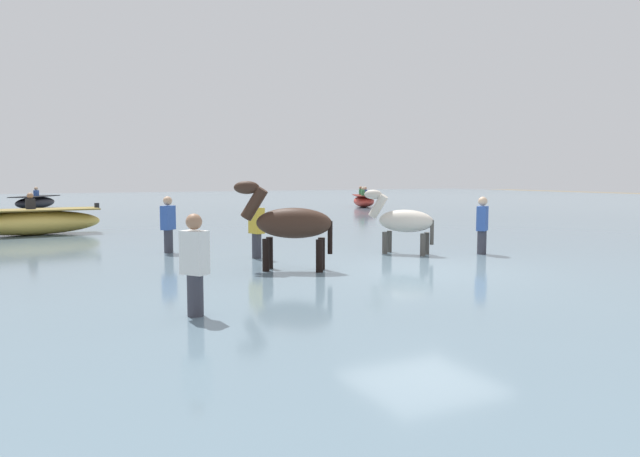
# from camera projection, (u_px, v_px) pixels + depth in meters

# --- Properties ---
(ground_plane) EXTENTS (120.00, 120.00, 0.00)m
(ground_plane) POSITION_uv_depth(u_px,v_px,m) (423.00, 290.00, 10.80)
(ground_plane) COLOR #756B56
(water_surface) EXTENTS (90.00, 90.00, 0.36)m
(water_surface) POSITION_uv_depth(u_px,v_px,m) (245.00, 233.00, 19.72)
(water_surface) COLOR slate
(water_surface) RESTS_ON ground
(horse_lead_pinto) EXTENTS (1.22, 1.47, 1.78)m
(horse_lead_pinto) POSITION_uv_depth(u_px,v_px,m) (403.00, 223.00, 12.99)
(horse_lead_pinto) COLOR beige
(horse_lead_pinto) RESTS_ON ground
(horse_trailing_dark_bay) EXTENTS (1.71, 1.27, 1.99)m
(horse_trailing_dark_bay) POSITION_uv_depth(u_px,v_px,m) (290.00, 226.00, 10.71)
(horse_trailing_dark_bay) COLOR #382319
(horse_trailing_dark_bay) RESTS_ON ground
(boat_mid_outer) EXTENTS (2.63, 3.71, 1.15)m
(boat_mid_outer) POSITION_uv_depth(u_px,v_px,m) (35.00, 202.00, 30.83)
(boat_mid_outer) COLOR black
(boat_mid_outer) RESTS_ON water_surface
(boat_mid_channel) EXTENTS (3.90, 1.60, 1.23)m
(boat_mid_channel) POSITION_uv_depth(u_px,v_px,m) (32.00, 222.00, 17.19)
(boat_mid_channel) COLOR gold
(boat_mid_channel) RESTS_ON water_surface
(boat_distant_east) EXTENTS (2.27, 3.19, 1.13)m
(boat_distant_east) POSITION_uv_depth(u_px,v_px,m) (364.00, 201.00, 32.82)
(boat_distant_east) COLOR #BC382D
(boat_distant_east) RESTS_ON water_surface
(person_spectator_far) EXTENTS (0.37, 0.37, 1.63)m
(person_spectator_far) POSITION_uv_depth(u_px,v_px,m) (168.00, 230.00, 13.18)
(person_spectator_far) COLOR #383842
(person_spectator_far) RESTS_ON ground
(person_wading_mid) EXTENTS (0.38, 0.35, 1.63)m
(person_wading_mid) POSITION_uv_depth(u_px,v_px,m) (482.00, 231.00, 12.96)
(person_wading_mid) COLOR #383842
(person_wading_mid) RESTS_ON ground
(person_wading_close) EXTENTS (0.28, 0.36, 1.63)m
(person_wading_close) POSITION_uv_depth(u_px,v_px,m) (257.00, 234.00, 12.33)
(person_wading_close) COLOR #383842
(person_wading_close) RESTS_ON ground
(person_onlooker_right) EXTENTS (0.35, 0.38, 1.63)m
(person_onlooker_right) POSITION_uv_depth(u_px,v_px,m) (195.00, 275.00, 7.22)
(person_onlooker_right) COLOR #383842
(person_onlooker_right) RESTS_ON ground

